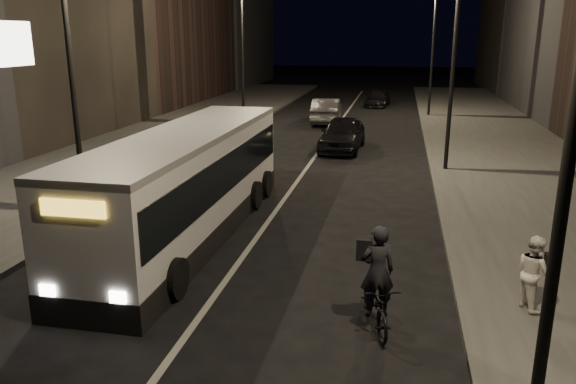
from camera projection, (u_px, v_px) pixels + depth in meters
The scene contains 14 objects.
ground at pixel (221, 287), 12.36m from camera, with size 180.00×180.00×0.00m, color black.
sidewalk_right at pixel (512, 163), 23.97m from camera, with size 7.00×70.00×0.16m, color #3C3C39.
sidewalk_left at pixel (142, 148), 27.14m from camera, with size 7.00×70.00×0.16m, color #3C3C39.
streetlight_right_near at pixel (560, 36), 6.13m from camera, with size 1.20×0.44×8.12m.
streetlight_right_mid at pixel (448, 35), 21.24m from camera, with size 1.20×0.44×8.12m.
streetlight_right_far at pixel (430, 34), 36.35m from camera, with size 1.20×0.44×8.12m.
streetlight_left_near at pixel (76, 35), 15.68m from camera, with size 1.20×0.44×8.12m.
streetlight_left_far at pixel (246, 34), 32.67m from camera, with size 1.20×0.44×8.12m.
city_bus at pixel (188, 180), 15.20m from camera, with size 2.62×10.81×2.90m.
cyclist_on_bicycle at pixel (376, 294), 10.46m from camera, with size 1.10×1.93×2.10m.
pedestrian_woman at pixel (534, 272), 10.90m from camera, with size 0.73×0.57×1.50m, color silver.
car_near at pixel (342, 134), 26.79m from camera, with size 1.86×4.63×1.58m, color black.
car_mid at pixel (326, 111), 34.99m from camera, with size 1.64×4.70×1.55m, color #38393B.
car_far at pixel (378, 99), 43.37m from camera, with size 1.61×3.97×1.15m, color black.
Camera 1 is at (3.65, -10.82, 5.38)m, focal length 35.00 mm.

